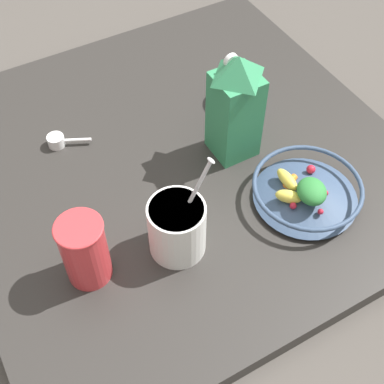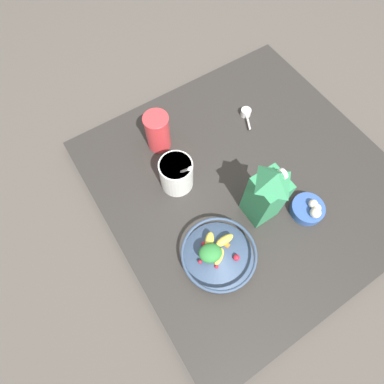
{
  "view_description": "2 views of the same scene",
  "coord_description": "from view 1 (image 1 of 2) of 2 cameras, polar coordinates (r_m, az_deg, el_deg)",
  "views": [
    {
      "loc": [
        0.39,
        0.76,
        0.96
      ],
      "look_at": [
        0.05,
        0.16,
        0.12
      ],
      "focal_mm": 50.0,
      "sensor_mm": 36.0,
      "label": 1
    },
    {
      "loc": [
        -0.32,
        0.44,
        1.0
      ],
      "look_at": [
        0.04,
        0.21,
        0.1
      ],
      "focal_mm": 28.0,
      "sensor_mm": 36.0,
      "label": 2
    }
  ],
  "objects": [
    {
      "name": "fruit_bowl",
      "position": [
        1.17,
        12.11,
        0.14
      ],
      "size": [
        0.24,
        0.24,
        0.08
      ],
      "color": "#384C6B",
      "rests_on": "countertop"
    },
    {
      "name": "ground_plane",
      "position": [
        1.28,
        -1.56,
        2.65
      ],
      "size": [
        6.0,
        6.0,
        0.0
      ],
      "primitive_type": "plane",
      "color": "#4C4742"
    },
    {
      "name": "measuring_scoop",
      "position": [
        1.3,
        -14.12,
        5.32
      ],
      "size": [
        0.1,
        0.06,
        0.03
      ],
      "color": "white",
      "rests_on": "countertop"
    },
    {
      "name": "milk_carton",
      "position": [
        1.18,
        4.62,
        9.08
      ],
      "size": [
        0.09,
        0.09,
        0.26
      ],
      "color": "#338C59",
      "rests_on": "countertop"
    },
    {
      "name": "yogurt_tub",
      "position": [
        1.04,
        -1.61,
        -3.65
      ],
      "size": [
        0.14,
        0.11,
        0.22
      ],
      "color": "white",
      "rests_on": "countertop"
    },
    {
      "name": "garlic_bowl",
      "position": [
        1.38,
        4.56,
        10.32
      ],
      "size": [
        0.11,
        0.11,
        0.06
      ],
      "color": "#3356A3",
      "rests_on": "countertop"
    },
    {
      "name": "countertop",
      "position": [
        1.27,
        -1.58,
        3.29
      ],
      "size": [
        1.01,
        1.01,
        0.04
      ],
      "color": "#2D2B28",
      "rests_on": "ground_plane"
    },
    {
      "name": "drinking_cup",
      "position": [
        1.02,
        -11.41,
        -6.08
      ],
      "size": [
        0.09,
        0.09,
        0.15
      ],
      "color": "#DB383D",
      "rests_on": "countertop"
    }
  ]
}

